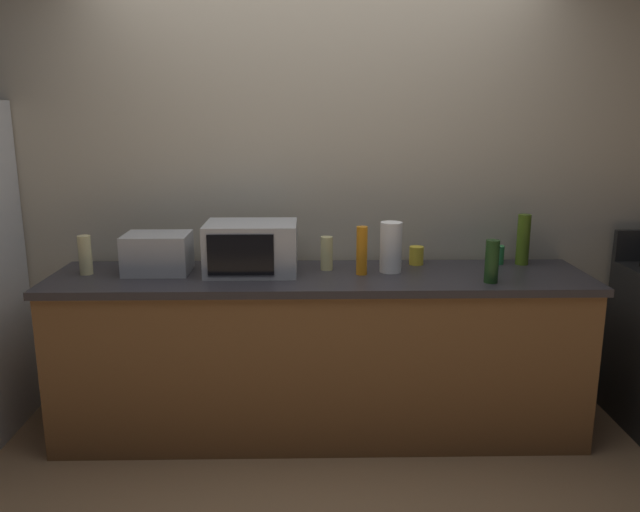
{
  "coord_description": "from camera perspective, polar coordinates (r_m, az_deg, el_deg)",
  "views": [
    {
      "loc": [
        -0.06,
        -2.82,
        1.74
      ],
      "look_at": [
        0.0,
        0.4,
        1.0
      ],
      "focal_mm": 35.37,
      "sensor_mm": 36.0,
      "label": 1
    }
  ],
  "objects": [
    {
      "name": "ground_plane",
      "position": [
        3.32,
        0.14,
        -18.71
      ],
      "size": [
        8.0,
        8.0,
        0.0
      ],
      "primitive_type": "plane",
      "color": "#93704C"
    },
    {
      "name": "back_wall",
      "position": [
        3.65,
        -0.13,
        6.81
      ],
      "size": [
        6.4,
        0.1,
        2.7
      ],
      "primitive_type": "cube",
      "color": "#B2A893",
      "rests_on": "ground_plane"
    },
    {
      "name": "counter_run",
      "position": [
        3.47,
        0.0,
        -8.85
      ],
      "size": [
        2.84,
        0.64,
        0.9
      ],
      "color": "brown",
      "rests_on": "ground_plane"
    },
    {
      "name": "microwave",
      "position": [
        3.36,
        -6.23,
        0.74
      ],
      "size": [
        0.48,
        0.35,
        0.27
      ],
      "color": "#B7BABF",
      "rests_on": "counter_run"
    },
    {
      "name": "toaster_oven",
      "position": [
        3.46,
        -14.48,
        0.24
      ],
      "size": [
        0.34,
        0.26,
        0.21
      ],
      "primitive_type": "cube",
      "color": "#B7BABF",
      "rests_on": "counter_run"
    },
    {
      "name": "paper_towel_roll",
      "position": [
        3.38,
        6.43,
        0.8
      ],
      "size": [
        0.12,
        0.12,
        0.27
      ],
      "primitive_type": "cylinder",
      "color": "white",
      "rests_on": "counter_run"
    },
    {
      "name": "bottle_dish_soap",
      "position": [
        3.31,
        3.8,
        0.49
      ],
      "size": [
        0.06,
        0.06,
        0.26
      ],
      "primitive_type": "cylinder",
      "color": "orange",
      "rests_on": "counter_run"
    },
    {
      "name": "bottle_wine",
      "position": [
        3.27,
        15.28,
        -0.47
      ],
      "size": [
        0.07,
        0.07,
        0.22
      ],
      "primitive_type": "cylinder",
      "color": "#1E3F19",
      "rests_on": "counter_run"
    },
    {
      "name": "bottle_olive_oil",
      "position": [
        3.7,
        17.91,
        1.43
      ],
      "size": [
        0.07,
        0.07,
        0.28
      ],
      "primitive_type": "cylinder",
      "color": "#4C6B19",
      "rests_on": "counter_run"
    },
    {
      "name": "bottle_vinegar",
      "position": [
        3.41,
        0.61,
        0.25
      ],
      "size": [
        0.07,
        0.07,
        0.18
      ],
      "primitive_type": "cylinder",
      "color": "beige",
      "rests_on": "counter_run"
    },
    {
      "name": "bottle_hand_soap",
      "position": [
        3.54,
        -20.48,
        0.08
      ],
      "size": [
        0.07,
        0.07,
        0.21
      ],
      "primitive_type": "cylinder",
      "color": "beige",
      "rests_on": "counter_run"
    },
    {
      "name": "mug_yellow",
      "position": [
        3.58,
        8.71,
        0.04
      ],
      "size": [
        0.08,
        0.08,
        0.1
      ],
      "primitive_type": "cylinder",
      "color": "yellow",
      "rests_on": "counter_run"
    },
    {
      "name": "mug_green",
      "position": [
        3.7,
        15.66,
        0.12
      ],
      "size": [
        0.09,
        0.09,
        0.1
      ],
      "primitive_type": "cylinder",
      "color": "#2D8C47",
      "rests_on": "counter_run"
    }
  ]
}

